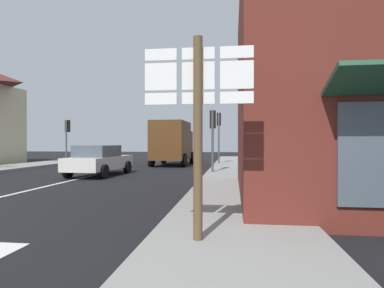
{
  "coord_description": "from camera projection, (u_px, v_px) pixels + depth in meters",
  "views": [
    {
      "loc": [
        6.78,
        -4.65,
        1.61
      ],
      "look_at": [
        4.77,
        11.04,
        1.53
      ],
      "focal_mm": 30.39,
      "sensor_mm": 36.0,
      "label": 1
    }
  ],
  "objects": [
    {
      "name": "ground_plane",
      "position": [
        90.0,
        176.0,
        15.4
      ],
      "size": [
        80.0,
        80.0,
        0.0
      ],
      "primitive_type": "plane",
      "color": "black"
    },
    {
      "name": "sidewalk_right",
      "position": [
        235.0,
        182.0,
        12.54
      ],
      "size": [
        2.83,
        44.0,
        0.14
      ],
      "primitive_type": "cube",
      "color": "gray",
      "rests_on": "ground"
    },
    {
      "name": "lane_centre_stripe",
      "position": [
        40.0,
        188.0,
        11.43
      ],
      "size": [
        0.16,
        12.0,
        0.01
      ],
      "primitive_type": "cube",
      "color": "silver",
      "rests_on": "ground"
    },
    {
      "name": "sedan_far",
      "position": [
        99.0,
        160.0,
        15.74
      ],
      "size": [
        2.18,
        4.3,
        1.47
      ],
      "color": "beige",
      "rests_on": "ground"
    },
    {
      "name": "delivery_truck",
      "position": [
        172.0,
        142.0,
        22.8
      ],
      "size": [
        2.6,
        5.06,
        3.05
      ],
      "color": "#4C2D14",
      "rests_on": "ground"
    },
    {
      "name": "route_sign_post",
      "position": [
        198.0,
        116.0,
        4.9
      ],
      "size": [
        1.66,
        0.14,
        3.2
      ],
      "color": "brown",
      "rests_on": "ground"
    },
    {
      "name": "traffic_light_far_right",
      "position": [
        219.0,
        126.0,
        23.18
      ],
      "size": [
        0.3,
        0.49,
        3.73
      ],
      "color": "#47474C",
      "rests_on": "ground"
    },
    {
      "name": "traffic_light_far_left",
      "position": [
        67.0,
        131.0,
        24.59
      ],
      "size": [
        0.3,
        0.49,
        3.31
      ],
      "color": "#47474C",
      "rests_on": "ground"
    },
    {
      "name": "traffic_light_near_right",
      "position": [
        213.0,
        127.0,
        16.38
      ],
      "size": [
        0.3,
        0.49,
        3.22
      ],
      "color": "#47474C",
      "rests_on": "ground"
    }
  ]
}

